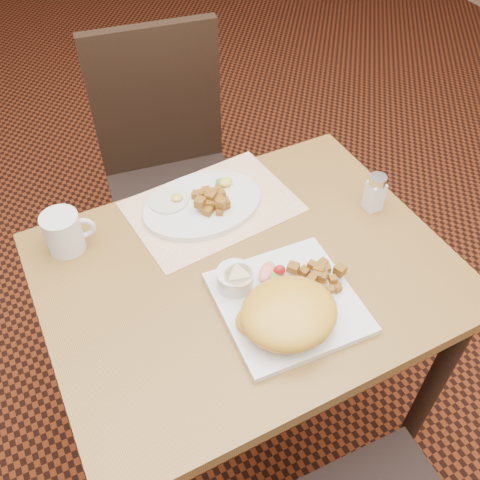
% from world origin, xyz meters
% --- Properties ---
extents(ground, '(8.00, 8.00, 0.00)m').
position_xyz_m(ground, '(0.00, 0.00, 0.00)').
color(ground, black).
rests_on(ground, ground).
extents(table, '(0.90, 0.70, 0.75)m').
position_xyz_m(table, '(0.00, 0.00, 0.64)').
color(table, olive).
rests_on(table, ground).
extents(chair_far, '(0.48, 0.49, 0.97)m').
position_xyz_m(chair_far, '(0.06, 0.68, 0.54)').
color(chair_far, black).
rests_on(chair_far, ground).
extents(placemat, '(0.42, 0.32, 0.00)m').
position_xyz_m(placemat, '(0.01, 0.22, 0.75)').
color(placemat, white).
rests_on(placemat, table).
extents(plate_square, '(0.30, 0.30, 0.02)m').
position_xyz_m(plate_square, '(0.03, -0.13, 0.76)').
color(plate_square, silver).
rests_on(plate_square, table).
extents(plate_oval, '(0.31, 0.24, 0.02)m').
position_xyz_m(plate_oval, '(-0.01, 0.23, 0.76)').
color(plate_oval, silver).
rests_on(plate_oval, placemat).
extents(hollandaise_mound, '(0.20, 0.18, 0.07)m').
position_xyz_m(hollandaise_mound, '(-0.00, -0.18, 0.80)').
color(hollandaise_mound, gold).
rests_on(hollandaise_mound, plate_square).
extents(ramekin, '(0.08, 0.08, 0.04)m').
position_xyz_m(ramekin, '(-0.05, -0.04, 0.79)').
color(ramekin, silver).
rests_on(ramekin, plate_square).
extents(garnish_sq, '(0.07, 0.06, 0.03)m').
position_xyz_m(garnish_sq, '(0.03, -0.05, 0.78)').
color(garnish_sq, '#387223').
rests_on(garnish_sq, plate_square).
extents(fried_egg, '(0.10, 0.10, 0.02)m').
position_xyz_m(fried_egg, '(-0.08, 0.27, 0.77)').
color(fried_egg, white).
rests_on(fried_egg, plate_oval).
extents(garnish_ov, '(0.05, 0.05, 0.02)m').
position_xyz_m(garnish_ov, '(0.07, 0.26, 0.78)').
color(garnish_ov, '#387223').
rests_on(garnish_ov, plate_oval).
extents(salt_shaker, '(0.04, 0.04, 0.10)m').
position_xyz_m(salt_shaker, '(0.37, 0.04, 0.80)').
color(salt_shaker, white).
rests_on(salt_shaker, table).
extents(coffee_mug, '(0.12, 0.09, 0.10)m').
position_xyz_m(coffee_mug, '(-0.34, 0.25, 0.80)').
color(coffee_mug, silver).
rests_on(coffee_mug, table).
extents(home_fries_sq, '(0.12, 0.11, 0.04)m').
position_xyz_m(home_fries_sq, '(0.11, -0.11, 0.78)').
color(home_fries_sq, '#955D18').
rests_on(home_fries_sq, plate_square).
extents(home_fries_ov, '(0.10, 0.10, 0.04)m').
position_xyz_m(home_fries_ov, '(0.01, 0.21, 0.78)').
color(home_fries_ov, '#955D18').
rests_on(home_fries_ov, plate_oval).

